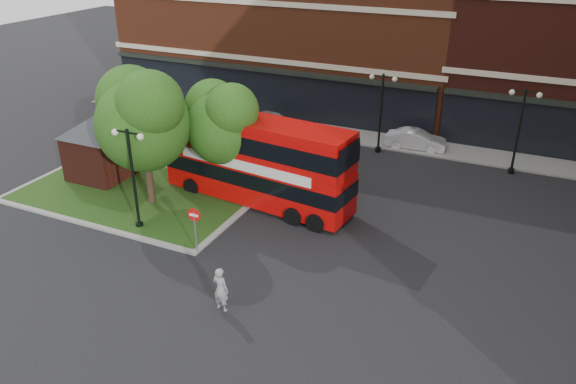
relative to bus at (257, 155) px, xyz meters
The scene contains 15 objects.
ground 5.99m from the bus, 71.51° to the right, with size 120.00×120.00×0.00m, color black.
pavement_far 11.77m from the bus, 81.41° to the left, with size 44.00×3.00×0.12m, color slate.
terrace_far_left 20.37m from the bus, 108.42° to the left, with size 26.00×12.00×14.00m, color brown.
traffic_island 7.09m from the bus, 161.25° to the right, with size 12.60×7.60×0.15m.
kiosk 9.36m from the bus, behind, with size 6.51×6.51×3.60m.
tree_island_west 5.94m from the bus, 152.33° to the right, with size 5.40×4.71×7.21m.
tree_island_east 2.50m from the bus, behind, with size 4.46×3.90×6.29m.
lamp_island 6.22m from the bus, 127.48° to the right, with size 1.72×0.36×5.00m.
lamp_far_left 10.08m from the bus, 68.36° to the left, with size 1.72×0.36×5.00m.
lamp_far_right 15.00m from the bus, 38.64° to the left, with size 1.72×0.36×5.00m.
bus is the anchor object (origin of this frame).
woman 9.29m from the bus, 70.90° to the right, with size 0.67×0.44×1.83m, color gray.
car_silver 11.20m from the bus, 112.07° to the left, with size 1.54×3.83×1.31m, color #AAACB1.
car_white 12.45m from the bus, 62.11° to the left, with size 1.32×3.78×1.25m, color white.
no_entry_sign 5.72m from the bus, 90.85° to the right, with size 0.61×0.08×2.20m.
Camera 1 is at (10.77, -18.04, 13.30)m, focal length 35.00 mm.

